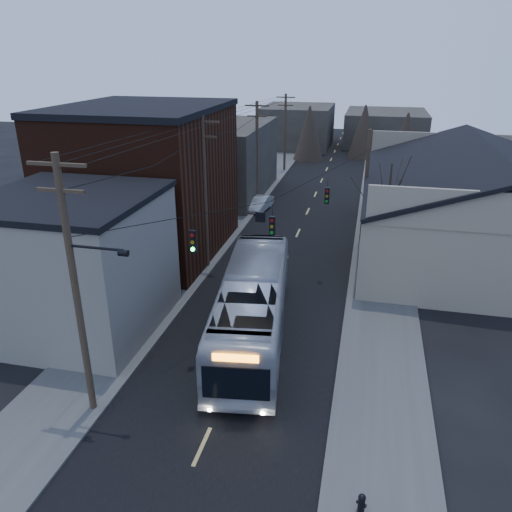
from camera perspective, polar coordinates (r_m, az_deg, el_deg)
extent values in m
plane|color=black|center=(18.60, -8.36, -24.88)|extent=(160.00, 160.00, 0.00)
cube|color=black|center=(44.05, 5.60, 4.35)|extent=(9.00, 110.00, 0.02)
cube|color=#474744|center=(45.26, -2.61, 5.00)|extent=(4.00, 110.00, 0.12)
cube|color=#474744|center=(43.74, 14.08, 3.71)|extent=(4.00, 110.00, 0.12)
cube|color=slate|center=(26.95, -19.97, -1.00)|extent=(8.00, 8.00, 7.00)
cube|color=black|center=(36.08, -12.46, 8.11)|extent=(10.00, 12.00, 10.00)
cube|color=#322E28|center=(50.80, -4.17, 10.90)|extent=(9.00, 14.00, 7.00)
cube|color=gray|center=(39.01, 23.99, 3.92)|extent=(16.00, 20.00, 5.00)
cube|color=black|center=(37.49, 18.85, 10.02)|extent=(8.16, 20.60, 2.86)
cube|color=#322E28|center=(78.11, 4.77, 14.56)|extent=(10.00, 12.00, 6.00)
cube|color=#322E28|center=(82.35, 14.56, 13.99)|extent=(12.00, 14.00, 5.00)
cone|color=black|center=(33.15, 14.67, 4.12)|extent=(0.40, 0.40, 7.20)
cylinder|color=#382B1E|center=(19.64, -19.85, -4.17)|extent=(0.28, 0.28, 10.50)
cube|color=#382B1E|center=(18.12, -21.86, 9.71)|extent=(2.20, 0.12, 0.12)
cylinder|color=#382B1E|center=(32.44, -5.85, 6.94)|extent=(0.28, 0.28, 10.00)
cube|color=#382B1E|center=(31.53, -6.19, 15.02)|extent=(2.20, 0.12, 0.12)
cylinder|color=#382B1E|center=(46.57, 0.11, 11.47)|extent=(0.28, 0.28, 9.50)
cube|color=#382B1E|center=(45.95, 0.11, 16.81)|extent=(2.20, 0.12, 0.12)
cylinder|color=#382B1E|center=(61.12, 3.33, 13.83)|extent=(0.28, 0.28, 9.00)
cube|color=#382B1E|center=(60.65, 3.42, 17.66)|extent=(2.20, 0.12, 0.12)
cylinder|color=#382B1E|center=(37.75, 12.39, 7.57)|extent=(0.28, 0.28, 8.50)
cube|color=black|center=(21.77, -7.17, 1.67)|extent=(0.28, 0.20, 1.00)
cube|color=black|center=(25.39, 1.87, 3.46)|extent=(0.28, 0.20, 1.00)
cube|color=black|center=(30.77, 8.12, 6.84)|extent=(0.28, 0.20, 1.00)
imported|color=#AAAEB7|center=(25.02, -0.39, -5.70)|extent=(4.73, 13.27, 3.62)
imported|color=#ADB1B5|center=(45.96, 0.53, 6.02)|extent=(1.77, 3.90, 1.24)
cylinder|color=black|center=(17.80, 11.94, -26.08)|extent=(0.23, 0.23, 0.57)
sphere|color=black|center=(17.57, 12.03, -25.40)|extent=(0.24, 0.24, 0.24)
cylinder|color=black|center=(17.76, 11.96, -25.97)|extent=(0.35, 0.24, 0.11)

